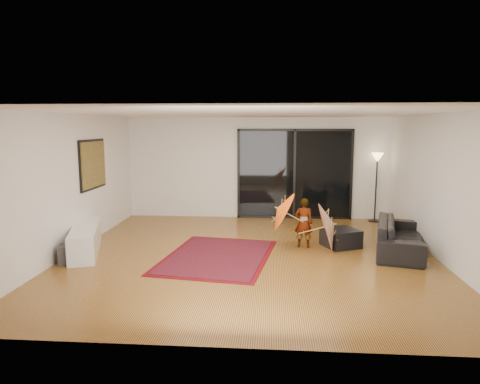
# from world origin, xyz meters

# --- Properties ---
(floor) EXTENTS (7.00, 7.00, 0.00)m
(floor) POSITION_xyz_m (0.00, 0.00, 0.00)
(floor) COLOR #AA762E
(floor) RESTS_ON ground
(ceiling) EXTENTS (7.00, 7.00, 0.00)m
(ceiling) POSITION_xyz_m (0.00, 0.00, 2.70)
(ceiling) COLOR white
(ceiling) RESTS_ON wall_back
(wall_back) EXTENTS (7.00, 0.00, 7.00)m
(wall_back) POSITION_xyz_m (0.00, 3.50, 1.35)
(wall_back) COLOR silver
(wall_back) RESTS_ON floor
(wall_front) EXTENTS (7.00, 0.00, 7.00)m
(wall_front) POSITION_xyz_m (0.00, -3.50, 1.35)
(wall_front) COLOR silver
(wall_front) RESTS_ON floor
(wall_left) EXTENTS (0.00, 7.00, 7.00)m
(wall_left) POSITION_xyz_m (-3.50, 0.00, 1.35)
(wall_left) COLOR silver
(wall_left) RESTS_ON floor
(wall_right) EXTENTS (0.00, 7.00, 7.00)m
(wall_right) POSITION_xyz_m (3.50, 0.00, 1.35)
(wall_right) COLOR silver
(wall_right) RESTS_ON floor
(sliding_door) EXTENTS (3.06, 0.07, 2.40)m
(sliding_door) POSITION_xyz_m (1.00, 3.47, 1.20)
(sliding_door) COLOR black
(sliding_door) RESTS_ON wall_back
(painting) EXTENTS (0.04, 1.28, 1.08)m
(painting) POSITION_xyz_m (-3.46, 1.00, 1.65)
(painting) COLOR black
(painting) RESTS_ON wall_left
(media_console) EXTENTS (1.04, 1.93, 0.52)m
(media_console) POSITION_xyz_m (-3.25, -0.04, 0.26)
(media_console) COLOR white
(media_console) RESTS_ON floor
(speaker) EXTENTS (0.37, 0.37, 0.35)m
(speaker) POSITION_xyz_m (-3.25, -0.76, 0.18)
(speaker) COLOR #424244
(speaker) RESTS_ON floor
(persian_rug) EXTENTS (2.26, 2.90, 0.02)m
(persian_rug) POSITION_xyz_m (-0.61, -0.14, 0.01)
(persian_rug) COLOR #5A070E
(persian_rug) RESTS_ON floor
(sofa) EXTENTS (1.37, 2.30, 0.63)m
(sofa) POSITION_xyz_m (2.95, 0.48, 0.31)
(sofa) COLOR black
(sofa) RESTS_ON floor
(ottoman) EXTENTS (0.85, 0.85, 0.37)m
(ottoman) POSITION_xyz_m (1.84, 0.75, 0.18)
(ottoman) COLOR black
(ottoman) RESTS_ON floor
(floor_lamp) EXTENTS (0.31, 0.31, 1.79)m
(floor_lamp) POSITION_xyz_m (3.10, 3.25, 1.41)
(floor_lamp) COLOR black
(floor_lamp) RESTS_ON floor
(child) EXTENTS (0.39, 0.26, 1.03)m
(child) POSITION_xyz_m (1.06, 0.66, 0.51)
(child) COLOR #999999
(child) RESTS_ON floor
(parasol_orange) EXTENTS (0.55, 0.86, 0.88)m
(parasol_orange) POSITION_xyz_m (0.51, 0.61, 0.73)
(parasol_orange) COLOR #FF5C0D
(parasol_orange) RESTS_ON child
(parasol_white) EXTENTS (0.53, 0.98, 1.00)m
(parasol_white) POSITION_xyz_m (1.66, 0.51, 0.50)
(parasol_white) COLOR silver
(parasol_white) RESTS_ON floor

